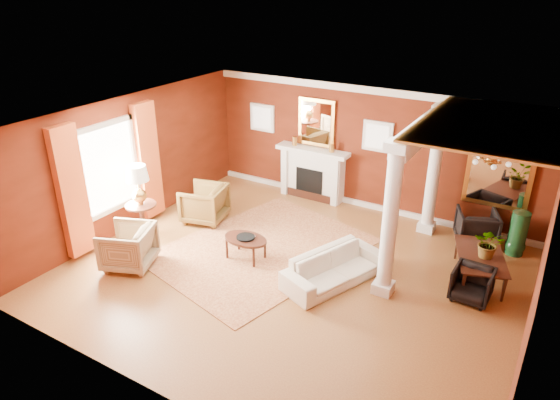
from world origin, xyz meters
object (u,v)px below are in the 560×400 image
Objects in this scene: coffee_table at (246,240)px; side_table at (139,189)px; armchair_stripe at (128,245)px; armchair_leopard at (204,202)px; dining_table at (481,260)px; sofa at (335,263)px.

side_table reaches higher than coffee_table.
coffee_table is (1.77, 1.37, -0.04)m from armchair_stripe.
armchair_leopard is 5.90m from dining_table.
dining_table is (2.26, 1.45, 0.01)m from sofa.
dining_table is at bearing -35.70° from sofa.
armchair_leopard is at bearing 99.80° from sofa.
armchair_stripe is at bearing 99.05° from dining_table.
sofa is 1.85m from coffee_table.
armchair_leopard is 0.57× the size of side_table.
armchair_stripe is 0.57× the size of side_table.
armchair_leopard is at bearing 79.01° from dining_table.
coffee_table is at bearing 93.59° from dining_table.
side_table is 6.84m from dining_table.
side_table is (-0.64, 1.02, 0.64)m from armchair_stripe.
side_table is at bearing 88.93° from dining_table.
sofa reaches higher than coffee_table.
dining_table is (5.86, 0.70, -0.06)m from armchair_leopard.
sofa is 2.20× the size of coffee_table.
coffee_table is (1.76, -0.91, -0.05)m from armchair_leopard.
side_table is (-2.42, -0.35, 0.68)m from coffee_table.
sofa is 2.15× the size of armchair_leopard.
armchair_stripe reaches higher than coffee_table.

